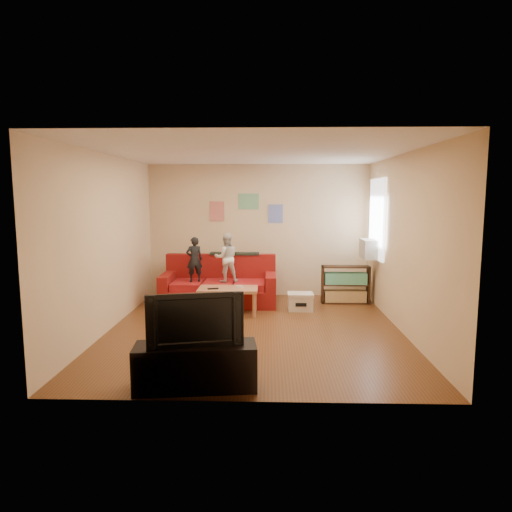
{
  "coord_description": "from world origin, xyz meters",
  "views": [
    {
      "loc": [
        0.22,
        -6.87,
        2.07
      ],
      "look_at": [
        0.0,
        0.8,
        1.05
      ],
      "focal_mm": 32.0,
      "sensor_mm": 36.0,
      "label": 1
    }
  ],
  "objects_px": {
    "sofa": "(220,287)",
    "coffee_table": "(228,292)",
    "bookshelf": "(345,286)",
    "tv_stand": "(196,367)",
    "television": "(195,318)",
    "child_a": "(194,259)",
    "file_box": "(300,302)",
    "child_b": "(226,258)"
  },
  "relations": [
    {
      "from": "sofa",
      "to": "bookshelf",
      "type": "height_order",
      "value": "sofa"
    },
    {
      "from": "tv_stand",
      "to": "television",
      "type": "relative_size",
      "value": 1.28
    },
    {
      "from": "sofa",
      "to": "coffee_table",
      "type": "height_order",
      "value": "sofa"
    },
    {
      "from": "child_a",
      "to": "file_box",
      "type": "height_order",
      "value": "child_a"
    },
    {
      "from": "coffee_table",
      "to": "bookshelf",
      "type": "xyz_separation_m",
      "value": [
        2.19,
        0.9,
        -0.08
      ]
    },
    {
      "from": "tv_stand",
      "to": "television",
      "type": "bearing_deg",
      "value": 0.0
    },
    {
      "from": "sofa",
      "to": "child_a",
      "type": "relative_size",
      "value": 2.55
    },
    {
      "from": "television",
      "to": "child_a",
      "type": "bearing_deg",
      "value": 86.31
    },
    {
      "from": "bookshelf",
      "to": "file_box",
      "type": "distance_m",
      "value": 1.11
    },
    {
      "from": "bookshelf",
      "to": "sofa",
      "type": "bearing_deg",
      "value": -177.5
    },
    {
      "from": "child_a",
      "to": "tv_stand",
      "type": "xyz_separation_m",
      "value": [
        0.62,
        -3.75,
        -0.64
      ]
    },
    {
      "from": "sofa",
      "to": "coffee_table",
      "type": "distance_m",
      "value": 0.83
    },
    {
      "from": "sofa",
      "to": "television",
      "type": "height_order",
      "value": "television"
    },
    {
      "from": "file_box",
      "to": "television",
      "type": "height_order",
      "value": "television"
    },
    {
      "from": "child_b",
      "to": "coffee_table",
      "type": "height_order",
      "value": "child_b"
    },
    {
      "from": "child_a",
      "to": "bookshelf",
      "type": "xyz_separation_m",
      "value": [
        2.88,
        0.28,
        -0.56
      ]
    },
    {
      "from": "child_a",
      "to": "television",
      "type": "relative_size",
      "value": 0.84
    },
    {
      "from": "sofa",
      "to": "television",
      "type": "distance_m",
      "value": 3.96
    },
    {
      "from": "sofa",
      "to": "bookshelf",
      "type": "relative_size",
      "value": 2.39
    },
    {
      "from": "child_a",
      "to": "child_b",
      "type": "height_order",
      "value": "child_b"
    },
    {
      "from": "coffee_table",
      "to": "bookshelf",
      "type": "relative_size",
      "value": 1.14
    },
    {
      "from": "child_a",
      "to": "file_box",
      "type": "bearing_deg",
      "value": 149.85
    },
    {
      "from": "sofa",
      "to": "file_box",
      "type": "distance_m",
      "value": 1.61
    },
    {
      "from": "file_box",
      "to": "television",
      "type": "bearing_deg",
      "value": -111.64
    },
    {
      "from": "tv_stand",
      "to": "television",
      "type": "height_order",
      "value": "television"
    },
    {
      "from": "coffee_table",
      "to": "tv_stand",
      "type": "distance_m",
      "value": 3.14
    },
    {
      "from": "sofa",
      "to": "coffee_table",
      "type": "xyz_separation_m",
      "value": [
        0.23,
        -0.79,
        0.08
      ]
    },
    {
      "from": "file_box",
      "to": "child_b",
      "type": "bearing_deg",
      "value": 166.46
    },
    {
      "from": "sofa",
      "to": "file_box",
      "type": "height_order",
      "value": "sofa"
    },
    {
      "from": "coffee_table",
      "to": "file_box",
      "type": "distance_m",
      "value": 1.34
    },
    {
      "from": "sofa",
      "to": "television",
      "type": "bearing_deg",
      "value": -87.6
    },
    {
      "from": "file_box",
      "to": "tv_stand",
      "type": "bearing_deg",
      "value": -111.64
    },
    {
      "from": "bookshelf",
      "to": "television",
      "type": "height_order",
      "value": "television"
    },
    {
      "from": "bookshelf",
      "to": "tv_stand",
      "type": "bearing_deg",
      "value": -119.31
    },
    {
      "from": "sofa",
      "to": "child_a",
      "type": "distance_m",
      "value": 0.74
    },
    {
      "from": "file_box",
      "to": "television",
      "type": "distance_m",
      "value": 3.73
    },
    {
      "from": "sofa",
      "to": "tv_stand",
      "type": "xyz_separation_m",
      "value": [
        0.16,
        -3.93,
        -0.08
      ]
    },
    {
      "from": "child_a",
      "to": "tv_stand",
      "type": "height_order",
      "value": "child_a"
    },
    {
      "from": "sofa",
      "to": "child_a",
      "type": "xyz_separation_m",
      "value": [
        -0.45,
        -0.17,
        0.56
      ]
    },
    {
      "from": "coffee_table",
      "to": "bookshelf",
      "type": "distance_m",
      "value": 2.37
    },
    {
      "from": "coffee_table",
      "to": "tv_stand",
      "type": "xyz_separation_m",
      "value": [
        -0.07,
        -3.13,
        -0.16
      ]
    },
    {
      "from": "child_b",
      "to": "file_box",
      "type": "distance_m",
      "value": 1.6
    }
  ]
}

